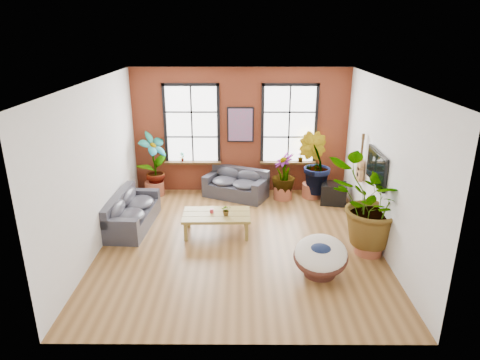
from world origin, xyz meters
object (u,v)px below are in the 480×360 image
object	(u,v)px
sofa_left	(130,212)
papasan_chair	(321,256)
coffee_table	(216,216)
sofa_back	(236,184)

from	to	relation	value
sofa_left	papasan_chair	world-z (taller)	sofa_left
papasan_chair	coffee_table	bearing A→B (deg)	155.78
sofa_back	papasan_chair	bearing A→B (deg)	-42.69
coffee_table	papasan_chair	bearing A→B (deg)	-40.99
sofa_left	coffee_table	bearing A→B (deg)	-95.97
sofa_back	sofa_left	world-z (taller)	sofa_left
coffee_table	papasan_chair	distance (m)	2.71
sofa_back	coffee_table	size ratio (longest dim) A/B	1.23
sofa_back	papasan_chair	world-z (taller)	sofa_back
sofa_back	papasan_chair	xyz separation A→B (m)	(1.65, -4.03, 0.05)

